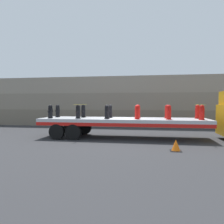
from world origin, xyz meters
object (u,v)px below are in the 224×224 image
Objects in this scene: fire_hydrant_black_far_1 at (83,111)px; fire_hydrant_red_near_3 at (137,112)px; fire_hydrant_black_near_1 at (78,112)px; fire_hydrant_red_near_4 at (169,112)px; fire_hydrant_black_near_0 at (50,112)px; fire_hydrant_red_far_3 at (138,111)px; fire_hydrant_red_far_5 at (197,112)px; fire_hydrant_black_near_2 at (107,112)px; traffic_cone at (176,145)px; flatbed_trailer at (115,122)px; fire_hydrant_black_far_2 at (110,111)px; fire_hydrant_red_far_4 at (167,112)px; fire_hydrant_red_near_5 at (202,113)px; fire_hydrant_black_far_0 at (58,111)px.

fire_hydrant_red_near_3 is (3.67, -1.14, 0.00)m from fire_hydrant_black_far_1.
fire_hydrant_red_near_4 is at bearing 0.00° from fire_hydrant_black_near_1.
fire_hydrant_red_far_3 is at bearing 11.66° from fire_hydrant_black_near_0.
fire_hydrant_red_near_3 and fire_hydrant_red_far_5 have the same top height.
fire_hydrant_black_near_0 is 5.50m from fire_hydrant_red_near_3.
fire_hydrant_black_near_2 is 1.59× the size of traffic_cone.
flatbed_trailer is at bearing 158.53° from fire_hydrant_red_near_3.
fire_hydrant_black_far_2 is at bearing 0.00° from fire_hydrant_black_far_1.
fire_hydrant_red_far_3 is 1.00× the size of fire_hydrant_red_far_4.
fire_hydrant_red_far_3 is (3.67, 1.14, 0.00)m from fire_hydrant_black_near_1.
fire_hydrant_black_far_1 is at bearing 180.00° from fire_hydrant_red_far_4.
fire_hydrant_black_far_1 is at bearing 90.00° from fire_hydrant_black_near_1.
fire_hydrant_red_near_4 is at bearing 180.00° from fire_hydrant_red_near_5.
fire_hydrant_black_far_0 and fire_hydrant_red_far_3 have the same top height.
fire_hydrant_red_near_3 is 1.00× the size of fire_hydrant_red_near_4.
fire_hydrant_black_far_1 is 5.50m from fire_hydrant_red_far_4.
fire_hydrant_black_near_0 is at bearing -148.23° from fire_hydrant_black_far_1.
fire_hydrant_black_far_2 is at bearing 180.00° from fire_hydrant_red_far_5.
fire_hydrant_black_far_2 is 1.00× the size of fire_hydrant_red_far_5.
fire_hydrant_black_far_2 is 1.00× the size of fire_hydrant_red_near_3.
fire_hydrant_red_far_4 is (7.33, 1.14, 0.00)m from fire_hydrant_black_near_0.
fire_hydrant_red_far_5 is at bearing 17.21° from fire_hydrant_red_near_3.
fire_hydrant_red_near_3 is (1.44, -0.57, 0.63)m from flatbed_trailer.
fire_hydrant_black_near_1 and fire_hydrant_black_near_2 have the same top height.
fire_hydrant_black_far_2 is (3.67, 0.00, 0.00)m from fire_hydrant_black_far_0.
fire_hydrant_red_far_5 is at bearing 0.00° from fire_hydrant_black_far_0.
fire_hydrant_black_near_1 and fire_hydrant_red_near_5 have the same top height.
flatbed_trailer is at bearing -173.66° from fire_hydrant_red_far_5.
fire_hydrant_black_far_1 is 1.00× the size of fire_hydrant_red_far_4.
fire_hydrant_red_near_4 and fire_hydrant_red_far_4 have the same top height.
fire_hydrant_black_near_0 is 1.00× the size of fire_hydrant_red_near_4.
fire_hydrant_red_near_3 is (1.83, 0.00, 0.00)m from fire_hydrant_black_near_2.
fire_hydrant_black_far_2 is (3.67, 1.14, 0.00)m from fire_hydrant_black_near_0.
fire_hydrant_black_near_0 is at bearing -171.20° from fire_hydrant_red_far_4.
fire_hydrant_red_far_5 is (9.16, 1.14, 0.00)m from fire_hydrant_black_near_0.
fire_hydrant_red_near_3 is at bearing -90.00° from fire_hydrant_red_far_3.
fire_hydrant_black_near_1 reaches higher than flatbed_trailer.
fire_hydrant_black_far_0 is 7.42m from fire_hydrant_red_near_4.
fire_hydrant_red_near_5 is at bearing 0.00° from fire_hydrant_red_near_3.
fire_hydrant_red_near_3 is at bearing 0.00° from fire_hydrant_black_near_2.
flatbed_trailer is 12.10× the size of fire_hydrant_black_far_1.
fire_hydrant_black_near_0 is at bearing -172.94° from fire_hydrant_red_far_5.
fire_hydrant_red_far_3 and fire_hydrant_red_far_4 have the same top height.
fire_hydrant_red_near_4 is at bearing -9.83° from flatbed_trailer.
fire_hydrant_black_far_1 is (0.00, 1.14, 0.00)m from fire_hydrant_black_near_1.
fire_hydrant_red_far_3 is 1.00× the size of fire_hydrant_red_far_5.
fire_hydrant_black_near_1 is 6.38m from traffic_cone.
fire_hydrant_black_near_0 is 2.16m from fire_hydrant_black_far_1.
traffic_cone is at bearing -88.35° from fire_hydrant_red_near_4.
fire_hydrant_black_near_0 is 5.61m from fire_hydrant_red_far_3.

